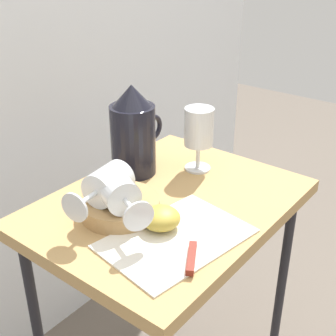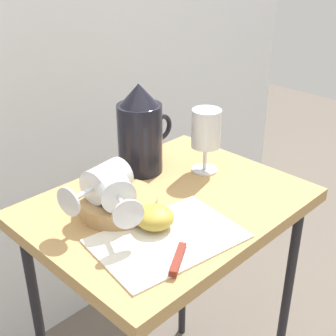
# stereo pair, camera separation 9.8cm
# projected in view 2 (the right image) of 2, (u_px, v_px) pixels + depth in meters

# --- Properties ---
(table) EXTENTS (0.59, 0.45, 0.72)m
(table) POSITION_uv_depth(u_px,v_px,m) (168.00, 229.00, 1.05)
(table) COLOR tan
(table) RESTS_ON ground_plane
(linen_napkin) EXTENTS (0.30, 0.23, 0.00)m
(linen_napkin) POSITION_uv_depth(u_px,v_px,m) (168.00, 239.00, 0.88)
(linen_napkin) COLOR silver
(linen_napkin) RESTS_ON table
(basket_tray) EXTENTS (0.17, 0.17, 0.03)m
(basket_tray) POSITION_uv_depth(u_px,v_px,m) (118.00, 204.00, 0.97)
(basket_tray) COLOR #AD8451
(basket_tray) RESTS_ON table
(pitcher) EXTENTS (0.16, 0.11, 0.22)m
(pitcher) POSITION_uv_depth(u_px,v_px,m) (140.00, 137.00, 1.10)
(pitcher) COLOR black
(pitcher) RESTS_ON table
(wine_glass_upright) EXTENTS (0.07, 0.07, 0.16)m
(wine_glass_upright) POSITION_uv_depth(u_px,v_px,m) (206.00, 132.00, 1.09)
(wine_glass_upright) COLOR silver
(wine_glass_upright) RESTS_ON table
(wine_glass_tipped_near) EXTENTS (0.12, 0.16, 0.07)m
(wine_glass_tipped_near) POSITION_uv_depth(u_px,v_px,m) (114.00, 189.00, 0.91)
(wine_glass_tipped_near) COLOR silver
(wine_glass_tipped_near) RESTS_ON basket_tray
(wine_glass_tipped_far) EXTENTS (0.16, 0.09, 0.07)m
(wine_glass_tipped_far) POSITION_uv_depth(u_px,v_px,m) (105.00, 182.00, 0.94)
(wine_glass_tipped_far) COLOR silver
(wine_glass_tipped_far) RESTS_ON basket_tray
(apple_half_left) EXTENTS (0.08, 0.08, 0.04)m
(apple_half_left) POSITION_uv_depth(u_px,v_px,m) (155.00, 217.00, 0.91)
(apple_half_left) COLOR #B29938
(apple_half_left) RESTS_ON linen_napkin
(knife) EXTENTS (0.20, 0.13, 0.01)m
(knife) POSITION_uv_depth(u_px,v_px,m) (182.00, 248.00, 0.85)
(knife) COLOR silver
(knife) RESTS_ON linen_napkin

